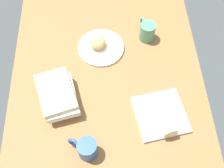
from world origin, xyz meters
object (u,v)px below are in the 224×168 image
scone_pastry (98,42)px  square_plate (160,115)px  round_plate (101,48)px  coffee_mug (147,31)px  second_mug (86,148)px  sauce_cup (157,103)px  book_stack (58,96)px  breakfast_wrap (165,119)px

scone_pastry → square_plate: 46.55cm
round_plate → square_plate: bearing=33.1°
coffee_mug → second_mug: bearing=-27.6°
round_plate → sauce_cup: (33.11, 23.48, 2.09)cm
square_plate → coffee_mug: (-43.86, -1.29, 4.12)cm
book_stack → second_mug: size_ratio=2.05×
breakfast_wrap → second_mug: second_mug is taller
book_stack → second_mug: (24.25, 12.33, 0.11)cm
book_stack → coffee_mug: bearing=128.6°
sauce_cup → round_plate: bearing=-144.7°
breakfast_wrap → coffee_mug: coffee_mug is taller
square_plate → scone_pastry: bearing=-145.7°
square_plate → breakfast_wrap: bearing=14.0°
coffee_mug → scone_pastry: bearing=-77.5°
square_plate → breakfast_wrap: (3.71, 0.92, 3.89)cm
square_plate → sauce_cup: sauce_cup is taller
round_plate → second_mug: second_mug is taller
book_stack → scone_pastry: bearing=147.9°
sauce_cup → breakfast_wrap: (8.35, 2.08, 1.90)cm
square_plate → second_mug: size_ratio=1.76×
square_plate → breakfast_wrap: size_ratio=1.52×
breakfast_wrap → second_mug: (10.98, -32.79, 0.01)cm
breakfast_wrap → second_mug: size_ratio=1.16×
breakfast_wrap → coffee_mug: bearing=80.2°
round_plate → square_plate: size_ratio=1.08×
square_plate → sauce_cup: size_ratio=4.62×
sauce_cup → coffee_mug: coffee_mug is taller
book_stack → sauce_cup: bearing=83.5°
book_stack → second_mug: bearing=27.0°
round_plate → second_mug: size_ratio=1.90×
scone_pastry → book_stack: 33.95cm
scone_pastry → sauce_cup: (33.69, 25.02, -1.55)cm
scone_pastry → second_mug: second_mug is taller
book_stack → coffee_mug: coffee_mug is taller
round_plate → coffee_mug: bearing=104.7°
scone_pastry → second_mug: 53.34cm
sauce_cup → coffee_mug: size_ratio=0.37×
square_plate → sauce_cup: (-4.64, -1.15, 1.99)cm
scone_pastry → coffee_mug: 25.49cm
sauce_cup → second_mug: 36.34cm
round_plate → square_plate: square_plate is taller
scone_pastry → coffee_mug: coffee_mug is taller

